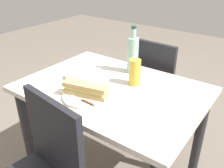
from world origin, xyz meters
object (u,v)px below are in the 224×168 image
baguette_sandwich_near (86,89)px  plate_near (86,96)px  chair_near (155,84)px  knife_near (82,100)px  dining_table (112,105)px  water_bottle (133,54)px  beer_glass (135,72)px  olive_bowl (73,76)px

baguette_sandwich_near → plate_near: bearing=180.0°
chair_near → knife_near: 0.84m
dining_table → knife_near: 0.27m
dining_table → plate_near: bearing=76.3°
water_bottle → beer_glass: (-0.10, 0.14, -0.04)m
chair_near → water_bottle: 0.47m
dining_table → water_bottle: size_ratio=3.42×
baguette_sandwich_near → dining_table: bearing=-103.7°
dining_table → knife_near: (0.02, 0.23, 0.14)m
water_bottle → olive_bowl: bearing=49.9°
knife_near → baguette_sandwich_near: bearing=-66.3°
chair_near → beer_glass: bearing=100.3°
knife_near → water_bottle: bearing=-90.1°
plate_near → water_bottle: (-0.02, -0.43, 0.12)m
chair_near → water_bottle: bearing=86.5°
baguette_sandwich_near → beer_glass: (-0.13, -0.28, 0.03)m
chair_near → knife_near: chair_near is taller
chair_near → plate_near: bearing=86.6°
water_bottle → chair_near: bearing=-93.5°
chair_near → plate_near: chair_near is taller
beer_glass → plate_near: bearing=65.7°
chair_near → beer_glass: (-0.08, 0.46, 0.30)m
beer_glass → water_bottle: bearing=-53.7°
baguette_sandwich_near → beer_glass: beer_glass is taller
baguette_sandwich_near → chair_near: bearing=-93.4°
chair_near → plate_near: size_ratio=3.48×
chair_near → baguette_sandwich_near: chair_near is taller
plate_near → olive_bowl: size_ratio=2.57×
dining_table → olive_bowl: olive_bowl is taller
dining_table → water_bottle: water_bottle is taller
chair_near → baguette_sandwich_near: size_ratio=3.43×
plate_near → baguette_sandwich_near: size_ratio=0.99×
plate_near → baguette_sandwich_near: (0.00, 0.00, 0.04)m
plate_near → water_bottle: bearing=-93.4°
dining_table → chair_near: bearing=-90.2°
olive_bowl → dining_table: bearing=-169.9°
dining_table → knife_near: size_ratio=5.78×
water_bottle → dining_table: bearing=94.2°
plate_near → beer_glass: 0.32m
plate_near → beer_glass: (-0.13, -0.28, 0.07)m
baguette_sandwich_near → olive_bowl: (0.22, -0.13, -0.03)m
chair_near → baguette_sandwich_near: (0.04, 0.75, 0.27)m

